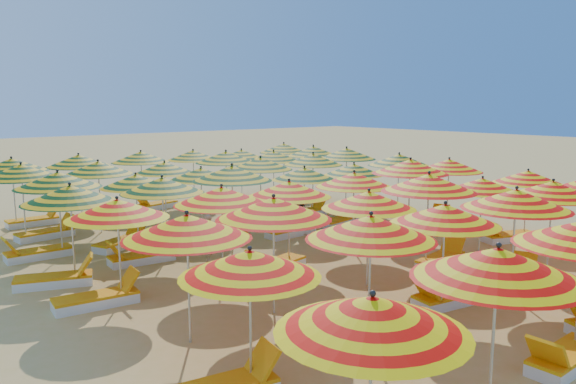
{
  "coord_description": "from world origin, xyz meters",
  "views": [
    {
      "loc": [
        -10.37,
        -12.13,
        4.22
      ],
      "look_at": [
        0.0,
        0.5,
        1.6
      ],
      "focal_mm": 35.0,
      "sensor_mm": 36.0,
      "label": 1
    }
  ],
  "objects_px": {
    "umbrella_18": "(117,209)",
    "umbrella_22": "(410,167)",
    "umbrella_39": "(226,157)",
    "lounger_6": "(441,259)",
    "umbrella_32": "(201,174)",
    "umbrella_34": "(313,159)",
    "umbrella_12": "(187,227)",
    "umbrella_33": "(260,164)",
    "lounger_14": "(140,257)",
    "lounger_19": "(247,219)",
    "umbrella_37": "(98,168)",
    "lounger_13": "(56,279)",
    "umbrella_26": "(232,173)",
    "umbrella_27": "(304,174)",
    "umbrella_28": "(354,169)",
    "beachgoer_b": "(302,214)",
    "lounger_9": "(275,266)",
    "umbrella_31": "(136,181)",
    "lounger_15": "(289,231)",
    "umbrella_0": "(372,315)",
    "lounger_16": "(340,221)",
    "umbrella_41": "(313,151)",
    "lounger_0": "(565,358)",
    "lounger_24": "(156,205)",
    "umbrella_29": "(399,160)",
    "lounger_20": "(305,212)",
    "umbrella_45": "(193,155)",
    "lounger_12": "(435,223)",
    "umbrella_42": "(12,165)",
    "lounger_17": "(37,253)",
    "umbrella_10": "(553,190)",
    "umbrella_15": "(429,183)",
    "umbrella_21": "(354,180)",
    "umbrella_13": "(274,208)",
    "umbrella_16": "(482,185)",
    "umbrella_43": "(79,161)",
    "umbrella_9": "(516,199)",
    "umbrella_19": "(222,196)",
    "umbrella_17": "(528,177)",
    "umbrella_36": "(21,171)",
    "lounger_4": "(519,282)",
    "umbrella_38": "(165,168)",
    "umbrella_30": "(58,180)",
    "lounger_3": "(449,298)",
    "umbrella_46": "(241,154)",
    "lounger_18": "(122,242)",
    "lounger_8": "(98,299)",
    "lounger_21": "(46,233)",
    "lounger_10": "(362,240)",
    "umbrella_14": "(369,200)",
    "lounger_22": "(264,203)",
    "umbrella_6": "(250,264)",
    "umbrella_7": "(371,228)",
    "lounger_11": "(395,233)",
    "umbrella_25": "(162,185)"
  },
  "relations": [
    {
      "from": "umbrella_18",
      "to": "umbrella_22",
      "type": "distance_m",
      "value": 9.49
    },
    {
      "from": "umbrella_39",
      "to": "lounger_6",
      "type": "relative_size",
      "value": 1.54
    },
    {
      "from": "umbrella_32",
      "to": "umbrella_34",
      "type": "bearing_deg",
      "value": 1.03
    },
    {
      "from": "umbrella_12",
      "to": "umbrella_33",
      "type": "relative_size",
      "value": 1.0
    },
    {
      "from": "lounger_14",
      "to": "lounger_19",
      "type": "height_order",
      "value": "same"
    },
    {
      "from": "umbrella_37",
      "to": "lounger_13",
      "type": "xyz_separation_m",
      "value": [
        -2.89,
        -4.67,
        -1.97
      ]
    },
    {
      "from": "umbrella_26",
      "to": "umbrella_27",
      "type": "bearing_deg",
      "value": -2.04
    },
    {
      "from": "umbrella_28",
      "to": "beachgoer_b",
      "type": "xyz_separation_m",
      "value": [
        -2.38,
        -0.03,
        -1.28
      ]
    },
    {
      "from": "umbrella_12",
      "to": "lounger_9",
      "type": "xyz_separation_m",
      "value": [
        3.78,
        2.36,
        -1.95
      ]
    },
    {
      "from": "umbrella_31",
      "to": "lounger_15",
      "type": "relative_size",
      "value": 1.34
    },
    {
      "from": "umbrella_0",
      "to": "lounger_16",
      "type": "bearing_deg",
      "value": 46.66
    },
    {
      "from": "lounger_6",
      "to": "umbrella_41",
      "type": "bearing_deg",
      "value": 58.57
    },
    {
      "from": "lounger_0",
      "to": "lounger_15",
      "type": "distance_m",
      "value": 9.99
    },
    {
      "from": "lounger_24",
      "to": "umbrella_29",
      "type": "bearing_deg",
      "value": 118.52
    },
    {
      "from": "umbrella_0",
      "to": "lounger_20",
      "type": "bearing_deg",
      "value": 51.56
    },
    {
      "from": "umbrella_29",
      "to": "umbrella_41",
      "type": "relative_size",
      "value": 1.1
    },
    {
      "from": "umbrella_45",
      "to": "lounger_12",
      "type": "relative_size",
      "value": 1.27
    },
    {
      "from": "umbrella_42",
      "to": "lounger_17",
      "type": "relative_size",
      "value": 1.53
    },
    {
      "from": "umbrella_10",
      "to": "lounger_20",
      "type": "xyz_separation_m",
      "value": [
        -0.2,
        9.07,
        -1.93
      ]
    },
    {
      "from": "umbrella_15",
      "to": "lounger_20",
      "type": "xyz_separation_m",
      "value": [
        2.04,
        7.01,
        -2.07
      ]
    },
    {
      "from": "umbrella_21",
      "to": "umbrella_13",
      "type": "bearing_deg",
      "value": -153.18
    },
    {
      "from": "umbrella_16",
      "to": "umbrella_43",
      "type": "xyz_separation_m",
      "value": [
        -7.15,
        11.78,
        0.21
      ]
    },
    {
      "from": "umbrella_9",
      "to": "umbrella_19",
      "type": "distance_m",
      "value": 6.51
    },
    {
      "from": "umbrella_17",
      "to": "umbrella_36",
      "type": "relative_size",
      "value": 1.11
    },
    {
      "from": "umbrella_39",
      "to": "lounger_20",
      "type": "distance_m",
      "value": 3.67
    },
    {
      "from": "umbrella_26",
      "to": "lounger_4",
      "type": "bearing_deg",
      "value": -68.28
    },
    {
      "from": "umbrella_32",
      "to": "umbrella_38",
      "type": "distance_m",
      "value": 2.22
    },
    {
      "from": "umbrella_32",
      "to": "umbrella_33",
      "type": "bearing_deg",
      "value": 2.57
    },
    {
      "from": "umbrella_36",
      "to": "beachgoer_b",
      "type": "xyz_separation_m",
      "value": [
        7.19,
        -4.65,
        -1.51
      ]
    },
    {
      "from": "umbrella_21",
      "to": "umbrella_27",
      "type": "relative_size",
      "value": 1.26
    },
    {
      "from": "umbrella_30",
      "to": "lounger_3",
      "type": "bearing_deg",
      "value": -60.52
    },
    {
      "from": "lounger_3",
      "to": "lounger_19",
      "type": "xyz_separation_m",
      "value": [
        1.32,
        9.22,
        0.0
      ]
    },
    {
      "from": "umbrella_46",
      "to": "umbrella_22",
      "type": "bearing_deg",
      "value": -90.17
    },
    {
      "from": "umbrella_36",
      "to": "lounger_18",
      "type": "distance_m",
      "value": 3.81
    },
    {
      "from": "lounger_8",
      "to": "lounger_21",
      "type": "distance_m",
      "value": 6.93
    },
    {
      "from": "lounger_4",
      "to": "umbrella_18",
      "type": "bearing_deg",
      "value": 124.55
    },
    {
      "from": "lounger_10",
      "to": "lounger_15",
      "type": "relative_size",
      "value": 1.04
    },
    {
      "from": "umbrella_14",
      "to": "lounger_10",
      "type": "xyz_separation_m",
      "value": [
        2.64,
        2.61,
        -1.87
      ]
    },
    {
      "from": "umbrella_21",
      "to": "umbrella_30",
      "type": "distance_m",
      "value": 8.14
    },
    {
      "from": "umbrella_33",
      "to": "lounger_22",
      "type": "bearing_deg",
      "value": 50.99
    },
    {
      "from": "umbrella_15",
      "to": "umbrella_18",
      "type": "relative_size",
      "value": 1.18
    },
    {
      "from": "umbrella_19",
      "to": "lounger_3",
      "type": "height_order",
      "value": "umbrella_19"
    },
    {
      "from": "umbrella_6",
      "to": "lounger_10",
      "type": "height_order",
      "value": "umbrella_6"
    },
    {
      "from": "umbrella_13",
      "to": "umbrella_26",
      "type": "relative_size",
      "value": 1.06
    },
    {
      "from": "lounger_6",
      "to": "lounger_17",
      "type": "relative_size",
      "value": 1.03
    },
    {
      "from": "umbrella_7",
      "to": "umbrella_0",
      "type": "bearing_deg",
      "value": -137.42
    },
    {
      "from": "umbrella_10",
      "to": "umbrella_42",
      "type": "height_order",
      "value": "umbrella_42"
    },
    {
      "from": "umbrella_34",
      "to": "lounger_11",
      "type": "relative_size",
      "value": 1.37
    },
    {
      "from": "umbrella_15",
      "to": "lounger_15",
      "type": "xyz_separation_m",
      "value": [
        -0.43,
        4.96,
        -2.07
      ]
    },
    {
      "from": "umbrella_25",
      "to": "lounger_15",
      "type": "xyz_separation_m",
      "value": [
        4.4,
        0.06,
        -1.91
      ]
    }
  ]
}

